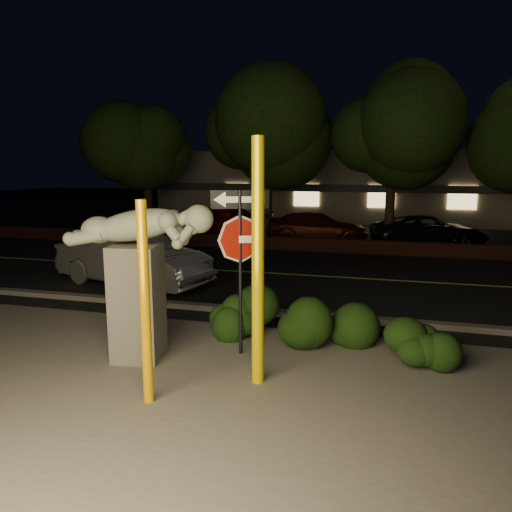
{
  "coord_description": "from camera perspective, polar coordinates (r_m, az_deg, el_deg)",
  "views": [
    {
      "loc": [
        2.6,
        -7.34,
        3.25
      ],
      "look_at": [
        0.23,
        1.33,
        1.6
      ],
      "focal_mm": 35.0,
      "sensor_mm": 36.0,
      "label": 1
    }
  ],
  "objects": [
    {
      "name": "ground",
      "position": [
        17.84,
        6.67,
        -0.17
      ],
      "size": [
        90.0,
        90.0,
        0.0
      ],
      "primitive_type": "plane",
      "color": "black",
      "rests_on": "ground"
    },
    {
      "name": "patio",
      "position": [
        7.59,
        -6.54,
        -14.96
      ],
      "size": [
        14.0,
        6.0,
        0.02
      ],
      "primitive_type": "cube",
      "color": "#4C4944",
      "rests_on": "ground"
    },
    {
      "name": "road",
      "position": [
        14.94,
        4.92,
        -2.19
      ],
      "size": [
        80.0,
        8.0,
        0.01
      ],
      "primitive_type": "cube",
      "color": "black",
      "rests_on": "ground"
    },
    {
      "name": "lane_marking",
      "position": [
        14.93,
        4.92,
        -2.14
      ],
      "size": [
        80.0,
        0.12,
        0.0
      ],
      "primitive_type": "cube",
      "color": "#B3AE47",
      "rests_on": "road"
    },
    {
      "name": "curb",
      "position": [
        11.04,
        1.02,
        -6.39
      ],
      "size": [
        80.0,
        0.25,
        0.12
      ],
      "primitive_type": "cube",
      "color": "#4C4944",
      "rests_on": "ground"
    },
    {
      "name": "brick_wall",
      "position": [
        19.06,
        7.28,
        1.26
      ],
      "size": [
        40.0,
        0.35,
        0.5
      ],
      "primitive_type": "cube",
      "color": "#452016",
      "rests_on": "ground"
    },
    {
      "name": "parking_lot",
      "position": [
        24.7,
        9.15,
        2.72
      ],
      "size": [
        40.0,
        12.0,
        0.01
      ],
      "primitive_type": "cube",
      "color": "black",
      "rests_on": "ground"
    },
    {
      "name": "building",
      "position": [
        32.46,
        10.82,
        8.01
      ],
      "size": [
        22.0,
        10.2,
        4.0
      ],
      "color": "slate",
      "rests_on": "ground"
    },
    {
      "name": "tree_far_a",
      "position": [
        23.04,
        -12.61,
        15.36
      ],
      "size": [
        4.6,
        4.6,
        7.43
      ],
      "color": "black",
      "rests_on": "ground"
    },
    {
      "name": "tree_far_b",
      "position": [
        21.35,
        1.43,
        17.94
      ],
      "size": [
        5.2,
        5.2,
        8.41
      ],
      "color": "black",
      "rests_on": "ground"
    },
    {
      "name": "tree_far_c",
      "position": [
        20.29,
        15.6,
        16.86
      ],
      "size": [
        4.8,
        4.8,
        7.84
      ],
      "color": "black",
      "rests_on": "ground"
    },
    {
      "name": "yellow_pole_left",
      "position": [
        6.86,
        -12.57,
        -5.46
      ],
      "size": [
        0.14,
        0.14,
        2.81
      ],
      "primitive_type": "cylinder",
      "color": "#E19D02",
      "rests_on": "ground"
    },
    {
      "name": "yellow_pole_right",
      "position": [
        7.21,
        0.21,
        -1.01
      ],
      "size": [
        0.18,
        0.18,
        3.65
      ],
      "primitive_type": "cylinder",
      "color": "#DAB800",
      "rests_on": "ground"
    },
    {
      "name": "signpost",
      "position": [
        8.31,
        -1.83,
        1.88
      ],
      "size": [
        0.91,
        0.36,
        2.84
      ],
      "rotation": [
        0.0,
        0.0,
        0.36
      ],
      "color": "black",
      "rests_on": "ground"
    },
    {
      "name": "sculpture",
      "position": [
        8.4,
        -13.28,
        -1.07
      ],
      "size": [
        2.46,
        1.02,
        2.63
      ],
      "rotation": [
        0.0,
        0.0,
        0.17
      ],
      "color": "#4C4944",
      "rests_on": "ground"
    },
    {
      "name": "hedge_center",
      "position": [
        9.51,
        -1.5,
        -6.1
      ],
      "size": [
        2.29,
        1.51,
        1.1
      ],
      "primitive_type": "ellipsoid",
      "rotation": [
        0.0,
        0.0,
        -0.27
      ],
      "color": "black",
      "rests_on": "ground"
    },
    {
      "name": "hedge_right",
      "position": [
        9.08,
        7.85,
        -6.94
      ],
      "size": [
        1.87,
        1.29,
        1.12
      ],
      "primitive_type": "ellipsoid",
      "rotation": [
        0.0,
        0.0,
        -0.24
      ],
      "color": "black",
      "rests_on": "ground"
    },
    {
      "name": "hedge_far_right",
      "position": [
        8.7,
        18.18,
        -8.67
      ],
      "size": [
        1.46,
        0.97,
        0.97
      ],
      "primitive_type": "ellipsoid",
      "rotation": [
        0.0,
        0.0,
        0.07
      ],
      "color": "black",
      "rests_on": "ground"
    },
    {
      "name": "silver_sedan",
      "position": [
        13.97,
        -13.88,
        -0.22
      ],
      "size": [
        4.79,
        2.72,
        1.5
      ],
      "primitive_type": "imported",
      "rotation": [
        0.0,
        0.0,
        1.3
      ],
      "color": "#B3B3B8",
      "rests_on": "ground"
    },
    {
      "name": "parked_car_red",
      "position": [
        23.44,
        -2.61,
        4.14
      ],
      "size": [
        4.21,
        1.98,
        1.39
      ],
      "primitive_type": "imported",
      "rotation": [
        0.0,
        0.0,
        1.49
      ],
      "color": "maroon",
      "rests_on": "ground"
    },
    {
      "name": "parked_car_darkred",
      "position": [
        21.48,
        6.95,
        3.31
      ],
      "size": [
        4.56,
        2.45,
        1.26
      ],
      "primitive_type": "imported",
      "rotation": [
        0.0,
        0.0,
        1.74
      ],
      "color": "#40170E",
      "rests_on": "ground"
    },
    {
      "name": "parked_car_dark",
      "position": [
        21.05,
        19.15,
        2.66
      ],
      "size": [
        4.89,
        3.19,
        1.25
      ],
      "primitive_type": "imported",
      "rotation": [
        0.0,
        0.0,
        1.84
      ],
      "color": "black",
      "rests_on": "ground"
    }
  ]
}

